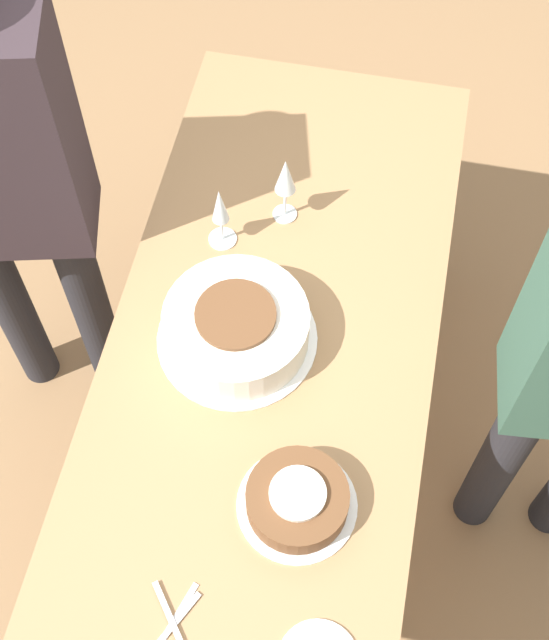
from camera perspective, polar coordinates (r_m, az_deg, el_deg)
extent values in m
plane|color=#8E6B47|center=(2.75, 0.00, -8.65)|extent=(12.00, 12.00, 0.00)
cube|color=#9E754C|center=(2.07, 0.00, -0.91)|extent=(1.72, 0.75, 0.03)
cylinder|color=brown|center=(2.82, 9.27, 7.82)|extent=(0.07, 0.07, 0.73)
cylinder|color=brown|center=(2.87, -2.76, 9.79)|extent=(0.07, 0.07, 0.73)
cylinder|color=white|center=(2.05, -2.40, -1.18)|extent=(0.37, 0.37, 0.01)
cylinder|color=silver|center=(2.00, -2.45, -0.45)|extent=(0.33, 0.33, 0.10)
cylinder|color=brown|center=(1.95, -2.51, 0.36)|extent=(0.18, 0.18, 0.01)
cylinder|color=white|center=(1.88, 1.45, -11.76)|extent=(0.25, 0.25, 0.01)
cylinder|color=brown|center=(1.85, 1.47, -11.42)|extent=(0.21, 0.21, 0.06)
cylinder|color=silver|center=(1.82, 1.50, -11.03)|extent=(0.12, 0.12, 0.01)
cylinder|color=silver|center=(2.20, -3.34, 5.20)|extent=(0.07, 0.07, 0.00)
cylinder|color=silver|center=(2.17, -3.40, 5.87)|extent=(0.01, 0.01, 0.08)
cone|color=silver|center=(2.09, -3.53, 7.36)|extent=(0.04, 0.04, 0.10)
cylinder|color=silver|center=(2.24, 0.66, 6.79)|extent=(0.06, 0.06, 0.00)
cylinder|color=silver|center=(2.20, 0.68, 7.60)|extent=(0.01, 0.01, 0.10)
cone|color=silver|center=(2.13, 0.70, 9.25)|extent=(0.05, 0.05, 0.10)
cube|color=silver|center=(1.83, -6.49, -18.67)|extent=(0.17, 0.06, 0.00)
cube|color=silver|center=(1.83, -6.67, -19.02)|extent=(0.16, 0.09, 0.00)
cube|color=silver|center=(1.83, -6.60, -18.62)|extent=(0.14, 0.11, 0.00)
cylinder|color=#232328|center=(2.40, 14.24, -8.57)|extent=(0.11, 0.11, 0.77)
cylinder|color=#232328|center=(2.65, -16.43, 0.86)|extent=(0.11, 0.11, 0.76)
cylinder|color=#232328|center=(2.60, -11.74, 1.05)|extent=(0.11, 0.11, 0.76)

